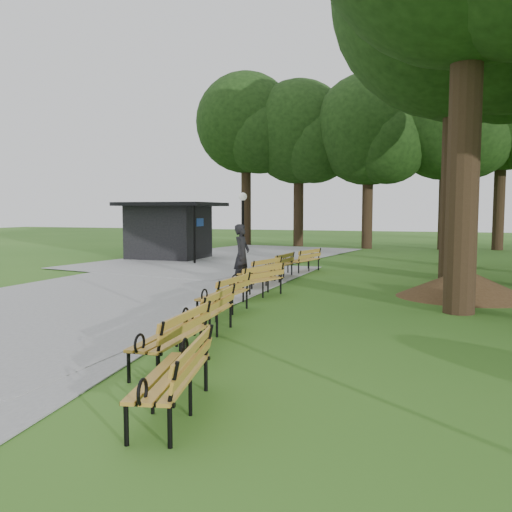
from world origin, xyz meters
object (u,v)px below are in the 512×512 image
(lamp_post, at_px, (243,214))
(bench_7, at_px, (304,260))
(person, at_px, (242,255))
(bench_4, at_px, (256,281))
(bench_2, at_px, (205,313))
(bench_6, at_px, (278,266))
(kiosk, at_px, (169,231))
(bench_1, at_px, (170,338))
(bench_5, at_px, (260,272))
(lawn_tree_4, at_px, (471,32))
(bench_0, at_px, (171,377))
(dirt_mound, at_px, (464,283))
(bench_3, at_px, (223,295))

(lamp_post, distance_m, bench_7, 3.20)
(person, distance_m, bench_4, 2.37)
(bench_2, distance_m, bench_6, 8.37)
(kiosk, height_order, bench_1, kiosk)
(person, xyz_separation_m, kiosk, (-6.33, 7.17, 0.40))
(bench_2, bearing_deg, bench_4, -177.08)
(bench_5, distance_m, lawn_tree_4, 13.50)
(bench_0, xyz_separation_m, bench_6, (-2.20, 11.83, 0.00))
(bench_1, distance_m, bench_4, 6.42)
(bench_2, bearing_deg, lamp_post, -167.13)
(person, relative_size, bench_6, 0.99)
(bench_2, relative_size, lawn_tree_4, 0.15)
(bench_2, bearing_deg, dirt_mound, 138.38)
(kiosk, bearing_deg, dirt_mound, -30.40)
(person, xyz_separation_m, lamp_post, (-1.62, 4.56, 1.24))
(bench_6, bearing_deg, bench_1, 12.09)
(bench_0, height_order, lawn_tree_4, lawn_tree_4)
(bench_2, bearing_deg, bench_5, -174.46)
(bench_4, height_order, bench_7, same)
(person, bearing_deg, bench_0, -160.99)
(bench_5, bearing_deg, person, -90.00)
(bench_3, relative_size, lawn_tree_4, 0.15)
(kiosk, bearing_deg, bench_2, -59.29)
(person, relative_size, dirt_mound, 0.65)
(bench_0, relative_size, bench_3, 1.00)
(bench_2, xyz_separation_m, bench_3, (-0.47, 2.02, 0.00))
(kiosk, height_order, bench_4, kiosk)
(bench_4, bearing_deg, bench_5, -145.31)
(kiosk, bearing_deg, lamp_post, -28.65)
(bench_0, relative_size, bench_5, 1.00)
(bench_0, bearing_deg, person, -176.06)
(bench_2, relative_size, bench_3, 1.00)
(bench_0, bearing_deg, bench_1, -163.71)
(bench_2, relative_size, bench_5, 1.00)
(dirt_mound, bearing_deg, lawn_tree_4, 87.17)
(bench_4, relative_size, bench_5, 1.00)
(lamp_post, xyz_separation_m, bench_7, (2.63, -0.56, -1.74))
(lamp_post, relative_size, bench_2, 1.59)
(lamp_post, xyz_separation_m, bench_4, (2.77, -6.57, -1.74))
(bench_5, height_order, bench_6, same)
(bench_4, height_order, bench_6, same)
(kiosk, xyz_separation_m, lawn_tree_4, (13.14, 0.75, 8.00))
(bench_0, xyz_separation_m, bench_4, (-1.67, 8.01, 0.00))
(kiosk, height_order, bench_5, kiosk)
(dirt_mound, height_order, bench_3, bench_3)
(bench_4, height_order, bench_5, same)
(person, bearing_deg, bench_5, -99.51)
(bench_0, height_order, bench_2, same)
(bench_2, bearing_deg, bench_7, 179.88)
(bench_5, bearing_deg, kiosk, -123.61)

